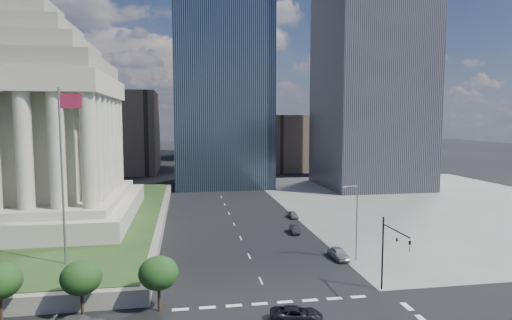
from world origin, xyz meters
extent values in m
plane|color=black|center=(0.00, 100.00, 0.00)|extent=(500.00, 500.00, 0.00)
cube|color=slate|center=(46.00, 60.00, 0.01)|extent=(68.00, 90.00, 0.03)
cylinder|color=slate|center=(-22.00, 24.00, 11.90)|extent=(0.24, 0.24, 20.00)
cube|color=maroon|center=(-20.80, 24.00, 20.40)|extent=(2.40, 0.05, 1.60)
cube|color=black|center=(2.00, 95.00, 30.00)|extent=(26.00, 26.00, 60.00)
cube|color=black|center=(42.00, 85.00, 50.00)|extent=(26.00, 28.00, 100.00)
cube|color=brown|center=(32.00, 130.00, 10.00)|extent=(20.00, 30.00, 20.00)
cube|color=brown|center=(-30.00, 130.00, 14.00)|extent=(24.00, 30.00, 28.00)
cylinder|color=black|center=(12.50, 15.50, 4.00)|extent=(0.18, 0.18, 8.00)
cylinder|color=black|center=(12.50, 12.75, 7.20)|extent=(0.14, 5.50, 0.14)
cube|color=black|center=(12.50, 10.00, 6.40)|extent=(0.30, 0.30, 1.10)
cylinder|color=slate|center=(13.50, 25.00, 5.00)|extent=(0.16, 0.16, 10.00)
cylinder|color=slate|center=(12.60, 25.00, 9.80)|extent=(1.80, 0.12, 0.12)
cube|color=slate|center=(11.70, 25.00, 9.70)|extent=(0.50, 0.22, 0.14)
imported|color=black|center=(1.45, 9.79, 0.67)|extent=(3.01, 5.12, 1.34)
imported|color=gray|center=(11.50, 25.95, 0.75)|extent=(4.51, 2.05, 1.50)
imported|color=black|center=(9.00, 39.48, 0.62)|extent=(1.70, 3.86, 1.23)
imported|color=slate|center=(11.50, 50.15, 0.62)|extent=(3.65, 1.55, 1.23)
camera|label=1|loc=(-8.32, -26.51, 18.29)|focal=30.00mm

